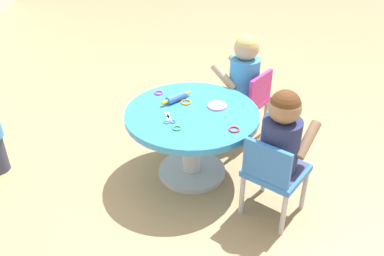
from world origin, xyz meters
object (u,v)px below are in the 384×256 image
(craft_table, at_px, (192,129))
(rolling_pin, at_px, (176,98))
(child_chair_right, at_px, (247,101))
(craft_scissors, at_px, (169,120))
(seated_child_left, at_px, (282,135))
(seated_child_right, at_px, (244,70))
(child_chair_left, at_px, (273,172))

(craft_table, relative_size, rolling_pin, 4.59)
(child_chair_right, distance_m, craft_scissors, 0.77)
(seated_child_left, distance_m, seated_child_right, 0.83)
(craft_table, bearing_deg, rolling_pin, 39.53)
(child_chair_left, relative_size, craft_scissors, 3.80)
(craft_table, distance_m, seated_child_left, 0.62)
(craft_scissors, bearing_deg, craft_table, -50.41)
(seated_child_left, bearing_deg, seated_child_right, 11.00)
(child_chair_left, relative_size, rolling_pin, 3.00)
(rolling_pin, xyz_separation_m, craft_scissors, (-0.24, 0.02, -0.02))
(child_chair_right, xyz_separation_m, rolling_pin, (-0.33, 0.47, 0.19))
(seated_child_right, height_order, craft_scissors, seated_child_right)
(craft_scissors, bearing_deg, child_chair_right, -40.88)
(seated_child_left, relative_size, rolling_pin, 2.85)
(craft_table, relative_size, seated_child_left, 1.61)
(child_chair_left, relative_size, child_chair_right, 1.00)
(craft_table, xyz_separation_m, rolling_pin, (0.13, 0.11, 0.15))
(child_chair_right, height_order, craft_scissors, child_chair_right)
(rolling_pin, bearing_deg, child_chair_right, -54.75)
(child_chair_right, bearing_deg, craft_table, 141.80)
(rolling_pin, relative_size, craft_scissors, 1.27)
(child_chair_right, bearing_deg, seated_child_left, -170.98)
(craft_table, distance_m, rolling_pin, 0.22)
(craft_table, bearing_deg, craft_scissors, 129.59)
(craft_table, bearing_deg, seated_child_left, -123.65)
(seated_child_right, bearing_deg, rolling_pin, 129.03)
(seated_child_right, relative_size, rolling_pin, 2.85)
(child_chair_right, xyz_separation_m, craft_scissors, (-0.57, 0.49, 0.16))
(craft_table, xyz_separation_m, craft_scissors, (-0.11, 0.13, 0.12))
(seated_child_left, distance_m, rolling_pin, 0.76)
(seated_child_right, bearing_deg, craft_scissors, 142.14)
(seated_child_right, bearing_deg, child_chair_left, -170.88)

